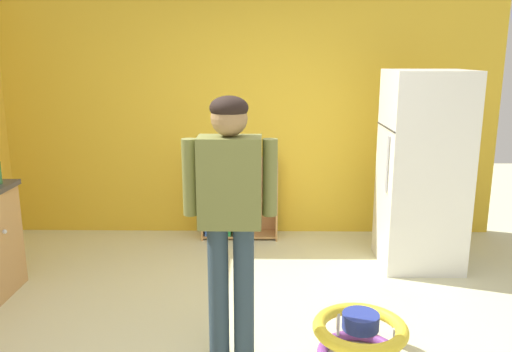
# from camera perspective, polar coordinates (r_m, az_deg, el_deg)

# --- Properties ---
(ground_plane) EXTENTS (12.00, 12.00, 0.00)m
(ground_plane) POSITION_cam_1_polar(r_m,az_deg,el_deg) (3.70, -1.51, -17.88)
(ground_plane) COLOR beige
(ground_plane) RESTS_ON ground
(back_wall) EXTENTS (5.20, 0.06, 2.70)m
(back_wall) POSITION_cam_1_polar(r_m,az_deg,el_deg) (5.53, -0.61, 7.39)
(back_wall) COLOR yellow
(back_wall) RESTS_ON ground
(refrigerator) EXTENTS (0.73, 0.68, 1.78)m
(refrigerator) POSITION_cam_1_polar(r_m,az_deg,el_deg) (4.92, 17.80, 0.59)
(refrigerator) COLOR white
(refrigerator) RESTS_ON ground
(bookshelf) EXTENTS (0.80, 0.28, 0.85)m
(bookshelf) POSITION_cam_1_polar(r_m,az_deg,el_deg) (5.54, -2.39, -2.96)
(bookshelf) COLOR tan
(bookshelf) RESTS_ON ground
(standing_person) EXTENTS (0.57, 0.23, 1.68)m
(standing_person) POSITION_cam_1_polar(r_m,az_deg,el_deg) (3.16, -2.85, -3.14)
(standing_person) COLOR #2D3F4C
(standing_person) RESTS_ON ground
(baby_walker) EXTENTS (0.60, 0.60, 0.32)m
(baby_walker) POSITION_cam_1_polar(r_m,az_deg,el_deg) (3.53, 11.29, -16.92)
(baby_walker) COLOR purple
(baby_walker) RESTS_ON ground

